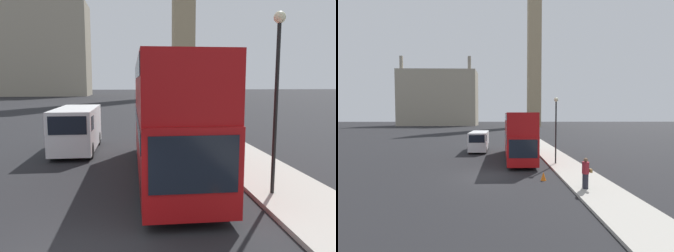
% 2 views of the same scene
% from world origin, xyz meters
% --- Properties ---
extents(ground_plane, '(300.00, 300.00, 0.00)m').
position_xyz_m(ground_plane, '(0.00, 0.00, 0.00)').
color(ground_plane, black).
extents(sidewalk_strip, '(2.84, 120.00, 0.15)m').
position_xyz_m(sidewalk_strip, '(6.42, 0.00, 0.07)').
color(sidewalk_strip, '#ADA89E').
rests_on(sidewalk_strip, ground_plane).
extents(clock_tower, '(5.46, 5.63, 71.51)m').
position_xyz_m(clock_tower, '(13.90, 74.85, 36.66)').
color(clock_tower, tan).
rests_on(clock_tower, ground_plane).
extents(building_block_distant, '(33.06, 11.54, 28.98)m').
position_xyz_m(building_block_distant, '(-26.53, 83.84, 11.91)').
color(building_block_distant, '#9E937F').
rests_on(building_block_distant, ground_plane).
extents(red_double_decker_bus, '(2.50, 10.27, 4.47)m').
position_xyz_m(red_double_decker_bus, '(2.68, 6.33, 2.48)').
color(red_double_decker_bus, '#A80F11').
rests_on(red_double_decker_bus, ground_plane).
extents(white_van, '(2.04, 5.16, 2.32)m').
position_xyz_m(white_van, '(-1.66, 11.23, 1.25)').
color(white_van, white).
rests_on(white_van, ground_plane).
extents(pedestrian, '(0.54, 0.38, 1.72)m').
position_xyz_m(pedestrian, '(5.76, -3.18, 1.01)').
color(pedestrian, '#23232D').
rests_on(pedestrian, sidewalk_strip).
extents(street_lamp, '(0.36, 0.36, 5.62)m').
position_xyz_m(street_lamp, '(5.67, 3.48, 3.85)').
color(street_lamp, black).
rests_on(street_lamp, sidewalk_strip).
extents(traffic_cone, '(0.36, 0.36, 0.55)m').
position_xyz_m(traffic_cone, '(3.79, -1.08, 0.28)').
color(traffic_cone, orange).
rests_on(traffic_cone, ground_plane).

